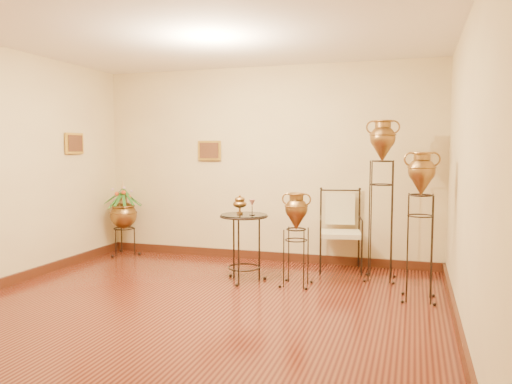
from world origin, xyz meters
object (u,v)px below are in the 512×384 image
(amphora_mid, at_px, (420,225))
(armchair, at_px, (340,230))
(amphora_tall, at_px, (381,198))
(planter_urn, at_px, (123,212))
(side_table, at_px, (244,246))

(amphora_mid, bearing_deg, armchair, 132.86)
(amphora_tall, height_order, amphora_mid, amphora_tall)
(amphora_tall, relative_size, planter_urn, 1.67)
(amphora_tall, bearing_deg, armchair, 148.59)
(amphora_mid, distance_m, armchair, 1.48)
(amphora_tall, relative_size, side_table, 1.91)
(amphora_mid, relative_size, armchair, 1.50)
(amphora_tall, relative_size, armchair, 1.85)
(amphora_mid, height_order, armchair, amphora_mid)
(armchair, bearing_deg, side_table, -149.97)
(side_table, bearing_deg, armchair, 40.45)
(amphora_tall, xyz_separation_m, armchair, (-0.54, 0.33, -0.48))
(planter_urn, distance_m, side_table, 2.44)
(planter_urn, distance_m, armchair, 3.31)
(planter_urn, bearing_deg, side_table, -21.64)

